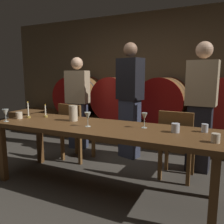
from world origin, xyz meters
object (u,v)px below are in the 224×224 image
at_px(pitcher, 73,113).
at_px(wine_barrel_far_left, 80,96).
at_px(chair_left, 75,129).
at_px(guest_left, 78,103).
at_px(guest_center, 130,100).
at_px(candle_right, 46,114).
at_px(wine_barrel_far_right, 222,103).
at_px(guest_right, 201,107).
at_px(cup_center_left, 175,128).
at_px(chair_right, 176,142).
at_px(cup_center_right, 205,128).
at_px(candle_left, 28,113).
at_px(wine_glass_right, 144,117).
at_px(cup_far_left, 19,115).
at_px(cup_far_right, 216,138).
at_px(wine_barrel_center_right, 163,100).
at_px(wine_barrel_center_left, 118,98).
at_px(wine_glass_left, 5,113).
at_px(wine_glass_center, 88,116).
at_px(dining_table, 100,132).

bearing_deg(pitcher, wine_barrel_far_left, 121.06).
bearing_deg(chair_left, guest_left, -56.17).
relative_size(guest_center, candle_right, 9.80).
height_order(wine_barrel_far_left, wine_barrel_far_right, same).
bearing_deg(candle_right, wine_barrel_far_left, 109.94).
relative_size(guest_right, cup_center_left, 19.10).
xyz_separation_m(chair_right, cup_center_left, (0.07, -0.55, 0.30)).
height_order(pitcher, cup_center_right, pitcher).
height_order(candle_left, wine_glass_right, candle_left).
bearing_deg(cup_far_left, guest_center, 48.52).
height_order(guest_left, pitcher, guest_left).
xyz_separation_m(cup_center_left, cup_far_right, (0.36, -0.21, -0.01)).
xyz_separation_m(wine_barrel_center_right, candle_right, (-1.16, -1.88, -0.05)).
bearing_deg(wine_barrel_far_left, candle_right, -70.06).
bearing_deg(candle_left, wine_barrel_center_right, 56.84).
relative_size(wine_barrel_center_right, candle_left, 3.71).
relative_size(wine_barrel_center_left, wine_barrel_center_right, 1.00).
bearing_deg(wine_barrel_center_right, candle_left, -123.16).
distance_m(wine_barrel_center_right, guest_right, 1.24).
distance_m(cup_center_left, cup_center_right, 0.29).
bearing_deg(wine_barrel_center_right, chair_left, -125.81).
bearing_deg(pitcher, guest_center, 71.00).
relative_size(wine_glass_left, cup_far_right, 1.93).
height_order(wine_barrel_far_right, wine_glass_center, wine_barrel_far_right).
relative_size(wine_barrel_center_right, wine_glass_center, 5.25).
bearing_deg(wine_barrel_far_right, chair_left, -144.90).
xyz_separation_m(candle_right, cup_center_right, (1.98, 0.04, -0.01)).
bearing_deg(guest_right, candle_left, 31.62).
bearing_deg(cup_far_right, wine_barrel_center_right, 112.93).
relative_size(chair_left, cup_center_right, 10.77).
bearing_deg(wine_barrel_far_right, wine_barrel_center_right, 180.00).
relative_size(guest_left, candle_left, 7.12).
bearing_deg(dining_table, wine_barrel_center_right, 83.09).
distance_m(candle_right, cup_center_right, 1.98).
height_order(wine_barrel_center_left, guest_right, guest_right).
bearing_deg(wine_barrel_center_right, guest_right, -54.57).
height_order(wine_barrel_far_right, cup_far_right, wine_barrel_far_right).
height_order(wine_barrel_center_left, chair_right, wine_barrel_center_left).
relative_size(wine_barrel_center_right, guest_left, 0.52).
bearing_deg(wine_barrel_far_right, wine_barrel_far_left, 180.00).
height_order(chair_right, wine_glass_center, wine_glass_center).
height_order(chair_left, cup_center_right, chair_left).
relative_size(chair_left, wine_glass_center, 5.53).
height_order(wine_barrel_far_left, cup_far_right, wine_barrel_far_left).
bearing_deg(cup_far_right, candle_left, 175.78).
bearing_deg(cup_center_right, candle_left, -175.33).
distance_m(wine_barrel_center_left, guest_right, 1.93).
bearing_deg(candle_left, guest_center, 48.00).
bearing_deg(guest_center, chair_left, 53.41).
bearing_deg(wine_glass_left, dining_table, 13.47).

